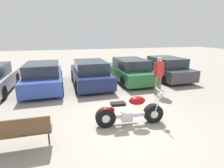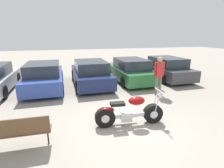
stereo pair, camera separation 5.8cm
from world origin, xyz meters
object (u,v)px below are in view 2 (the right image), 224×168
object	(u,v)px
parked_car_navy	(91,73)
person_standing	(159,73)
parked_car_dark_grey	(165,68)
parked_car_blue	(44,76)
park_bench	(17,130)
motorcycle	(129,112)
parked_car_green	(130,70)

from	to	relation	value
parked_car_navy	person_standing	world-z (taller)	person_standing
parked_car_navy	parked_car_dark_grey	xyz separation A→B (m)	(4.92, 0.20, 0.00)
parked_car_blue	person_standing	distance (m)	5.87
park_bench	person_standing	xyz separation A→B (m)	(5.44, 2.77, 0.53)
parked_car_blue	person_standing	bearing A→B (deg)	-26.46
motorcycle	parked_car_navy	size ratio (longest dim) A/B	0.50
parked_car_dark_grey	person_standing	distance (m)	3.58
person_standing	parked_car_blue	bearing A→B (deg)	153.54
motorcycle	parked_car_blue	distance (m)	5.69
motorcycle	parked_car_blue	bearing A→B (deg)	120.17
motorcycle	parked_car_dark_grey	bearing A→B (deg)	48.62
motorcycle	park_bench	world-z (taller)	motorcycle
parked_car_navy	park_bench	distance (m)	6.03
parked_car_green	parked_car_dark_grey	size ratio (longest dim) A/B	1.00
park_bench	person_standing	bearing A→B (deg)	26.94
parked_car_blue	parked_car_navy	bearing A→B (deg)	0.69
parked_car_blue	parked_car_dark_grey	bearing A→B (deg)	1.76
motorcycle	parked_car_navy	xyz separation A→B (m)	(-0.39, 4.94, 0.24)
parked_car_blue	parked_car_green	world-z (taller)	same
parked_car_blue	parked_car_green	xyz separation A→B (m)	(4.92, 0.21, 0.00)
parked_car_green	person_standing	distance (m)	2.86
parked_car_navy	parked_car_dark_grey	size ratio (longest dim) A/B	1.00
parked_car_green	parked_car_dark_grey	distance (m)	2.46
parked_car_navy	parked_car_dark_grey	bearing A→B (deg)	2.30
motorcycle	person_standing	bearing A→B (deg)	44.09
motorcycle	person_standing	size ratio (longest dim) A/B	1.22
parked_car_green	parked_car_dark_grey	bearing A→B (deg)	0.45
motorcycle	person_standing	distance (m)	3.38
parked_car_blue	parked_car_dark_grey	distance (m)	7.39
parked_car_navy	parked_car_green	world-z (taller)	same
parked_car_navy	person_standing	xyz separation A→B (m)	(2.78, -2.64, 0.43)
motorcycle	parked_car_green	world-z (taller)	parked_car_green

